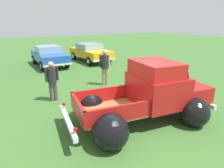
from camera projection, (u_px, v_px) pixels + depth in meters
ground_plane at (138, 121)px, 6.23m from camera, size 80.00×80.00×0.00m
vintage_pickup_truck at (149, 97)px, 6.15m from camera, size 4.85×3.31×1.96m
show_car_0 at (49, 55)px, 13.86m from camera, size 1.90×4.27×1.43m
show_car_1 at (90, 52)px, 15.42m from camera, size 2.05×4.40×1.43m
spectator_0 at (105, 65)px, 9.46m from camera, size 0.52×0.45×1.79m
spectator_2 at (52, 79)px, 7.56m from camera, size 0.53×0.34×1.62m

